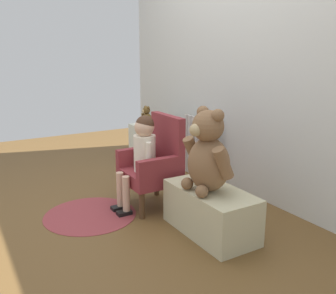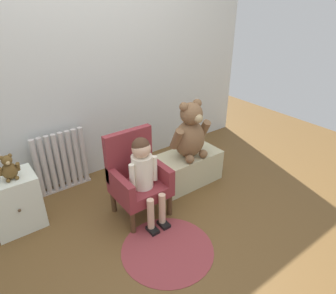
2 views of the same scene
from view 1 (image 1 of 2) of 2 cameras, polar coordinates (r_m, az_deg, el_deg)
ground_plane at (r=2.88m, az=-8.75°, el=-10.52°), size 6.00×6.00×0.00m
back_wall at (r=3.27m, az=11.53°, el=14.03°), size 3.80×0.05×2.40m
radiator at (r=3.66m, az=4.76°, el=-0.13°), size 0.50×0.05×0.59m
small_dresser at (r=3.92m, az=-2.95°, el=0.01°), size 0.36×0.31×0.47m
child_armchair at (r=2.95m, az=-1.98°, el=-2.50°), size 0.43×0.39×0.72m
child_figure at (r=2.86m, az=-4.01°, el=-0.28°), size 0.25×0.35×0.74m
low_bench at (r=2.58m, az=6.47°, el=-9.67°), size 0.68×0.34×0.31m
large_teddy_bear at (r=2.42m, az=6.11°, el=-1.23°), size 0.40×0.28×0.55m
small_teddy_bear at (r=3.82m, az=-3.27°, el=4.57°), size 0.15×0.10×0.20m
floor_rug at (r=2.94m, az=-11.77°, el=-10.06°), size 0.69×0.69×0.01m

